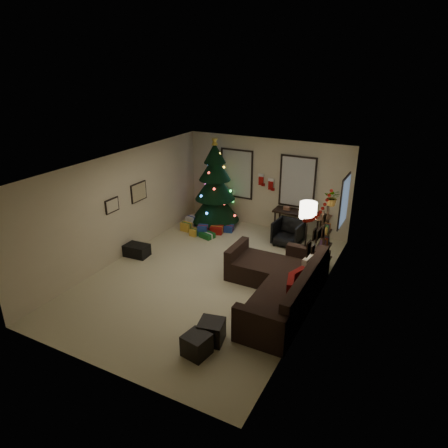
{
  "coord_description": "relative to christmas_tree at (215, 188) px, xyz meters",
  "views": [
    {
      "loc": [
        4.21,
        -7.31,
        4.82
      ],
      "look_at": [
        0.1,
        0.6,
        1.15
      ],
      "focal_mm": 32.64,
      "sensor_mm": 36.0,
      "label": 1
    }
  ],
  "objects": [
    {
      "name": "floor",
      "position": [
        1.46,
        -3.01,
        -1.14
      ],
      "size": [
        7.0,
        7.0,
        0.0
      ],
      "primitive_type": "plane",
      "color": "beige",
      "rests_on": "ground"
    },
    {
      "name": "ceiling",
      "position": [
        1.46,
        -3.01,
        1.56
      ],
      "size": [
        7.0,
        7.0,
        0.0
      ],
      "primitive_type": "plane",
      "rotation": [
        3.14,
        0.0,
        0.0
      ],
      "color": "white",
      "rests_on": "floor"
    },
    {
      "name": "wall_back",
      "position": [
        1.46,
        0.49,
        0.21
      ],
      "size": [
        5.0,
        0.0,
        5.0
      ],
      "primitive_type": "plane",
      "rotation": [
        1.57,
        0.0,
        0.0
      ],
      "color": "beige",
      "rests_on": "floor"
    },
    {
      "name": "wall_front",
      "position": [
        1.46,
        -6.51,
        0.21
      ],
      "size": [
        5.0,
        0.0,
        5.0
      ],
      "primitive_type": "plane",
      "rotation": [
        -1.57,
        0.0,
        0.0
      ],
      "color": "beige",
      "rests_on": "floor"
    },
    {
      "name": "wall_left",
      "position": [
        -1.04,
        -3.01,
        0.21
      ],
      "size": [
        0.0,
        7.0,
        7.0
      ],
      "primitive_type": "plane",
      "rotation": [
        1.57,
        0.0,
        1.57
      ],
      "color": "beige",
      "rests_on": "floor"
    },
    {
      "name": "wall_right",
      "position": [
        3.96,
        -3.01,
        0.21
      ],
      "size": [
        0.0,
        7.0,
        7.0
      ],
      "primitive_type": "plane",
      "rotation": [
        1.57,
        0.0,
        -1.57
      ],
      "color": "beige",
      "rests_on": "floor"
    },
    {
      "name": "window_back_left",
      "position": [
        0.51,
        0.46,
        0.41
      ],
      "size": [
        1.05,
        0.06,
        1.5
      ],
      "color": "#728CB2",
      "rests_on": "wall_back"
    },
    {
      "name": "window_back_right",
      "position": [
        2.41,
        0.46,
        0.41
      ],
      "size": [
        1.05,
        0.06,
        1.5
      ],
      "color": "#728CB2",
      "rests_on": "wall_back"
    },
    {
      "name": "window_right_wall",
      "position": [
        3.93,
        -0.46,
        0.36
      ],
      "size": [
        0.06,
        0.9,
        1.3
      ],
      "color": "#728CB2",
      "rests_on": "wall_right"
    },
    {
      "name": "christmas_tree",
      "position": [
        0.0,
        0.0,
        0.0
      ],
      "size": [
        1.48,
        1.48,
        2.75
      ],
      "rotation": [
        0.0,
        0.0,
        -0.27
      ],
      "color": "black",
      "rests_on": "floor"
    },
    {
      "name": "presents",
      "position": [
        0.04,
        -0.78,
        -1.02
      ],
      "size": [
        1.5,
        1.01,
        0.3
      ],
      "rotation": [
        0.0,
        0.0,
        -0.35
      ],
      "color": "gold",
      "rests_on": "floor"
    },
    {
      "name": "sofa",
      "position": [
        3.26,
        -3.14,
        -0.83
      ],
      "size": [
        2.13,
        3.08,
        0.93
      ],
      "color": "black",
      "rests_on": "floor"
    },
    {
      "name": "pillow_red_a",
      "position": [
        3.67,
        -3.69,
        -0.5
      ],
      "size": [
        0.24,
        0.48,
        0.47
      ],
      "primitive_type": "cube",
      "rotation": [
        0.0,
        0.0,
        0.25
      ],
      "color": "maroon",
      "rests_on": "sofa"
    },
    {
      "name": "pillow_red_b",
      "position": [
        3.67,
        -3.26,
        -0.5
      ],
      "size": [
        0.26,
        0.46,
        0.45
      ],
      "primitive_type": "cube",
      "rotation": [
        0.0,
        0.0,
        -0.34
      ],
      "color": "maroon",
      "rests_on": "sofa"
    },
    {
      "name": "pillow_cream",
      "position": [
        3.67,
        -2.52,
        -0.51
      ],
      "size": [
        0.17,
        0.39,
        0.38
      ],
      "primitive_type": "cube",
      "rotation": [
        0.0,
        0.0,
        -0.15
      ],
      "color": "beige",
      "rests_on": "sofa"
    },
    {
      "name": "ottoman_near",
      "position": [
        2.66,
        -5.03,
        -0.93
      ],
      "size": [
        0.52,
        0.52,
        0.42
      ],
      "primitive_type": "cube",
      "rotation": [
        0.0,
        0.0,
        0.21
      ],
      "color": "black",
      "rests_on": "floor"
    },
    {
      "name": "ottoman_far",
      "position": [
        2.61,
        -5.46,
        -0.94
      ],
      "size": [
        0.48,
        0.48,
        0.4
      ],
      "primitive_type": "cube",
      "rotation": [
        0.0,
        0.0,
        -0.17
      ],
      "color": "black",
      "rests_on": "floor"
    },
    {
      "name": "desk",
      "position": [
        2.57,
        0.21,
        -0.47
      ],
      "size": [
        1.41,
        0.5,
        0.76
      ],
      "color": "black",
      "rests_on": "floor"
    },
    {
      "name": "desk_chair",
      "position": [
        2.52,
        -0.44,
        -0.79
      ],
      "size": [
        0.73,
        0.69,
        0.7
      ],
      "primitive_type": "imported",
      "rotation": [
        0.0,
        0.0,
        -0.07
      ],
      "color": "black",
      "rests_on": "floor"
    },
    {
      "name": "bookshelf",
      "position": [
        3.76,
        -1.45,
        -0.37
      ],
      "size": [
        0.3,
        0.47,
        1.58
      ],
      "color": "black",
      "rests_on": "floor"
    },
    {
      "name": "potted_plant",
      "position": [
        3.76,
        -1.12,
        0.69
      ],
      "size": [
        0.52,
        0.47,
        0.53
      ],
      "primitive_type": "imported",
      "rotation": [
        0.0,
        0.0,
        0.11
      ],
      "color": "#4C4C4C",
      "rests_on": "bookshelf"
    },
    {
      "name": "floor_lamp",
      "position": [
        3.41,
        -1.88,
        0.39
      ],
      "size": [
        0.39,
        0.39,
        1.83
      ],
      "rotation": [
        0.0,
        0.0,
        0.19
      ],
      "color": "black",
      "rests_on": "floor"
    },
    {
      "name": "art_map",
      "position": [
        -1.02,
        -2.3,
        0.4
      ],
      "size": [
        0.04,
        0.6,
        0.5
      ],
      "color": "black",
      "rests_on": "wall_left"
    },
    {
      "name": "art_abstract",
      "position": [
        -1.02,
        -3.33,
        0.35
      ],
      "size": [
        0.04,
        0.45,
        0.35
      ],
      "color": "black",
      "rests_on": "wall_left"
    },
    {
      "name": "gallery",
      "position": [
        3.94,
        -3.08,
        0.43
      ],
      "size": [
        0.03,
        1.25,
        0.54
      ],
      "color": "black",
      "rests_on": "wall_right"
    },
    {
      "name": "garland",
      "position": [
        3.91,
        -2.99,
        0.98
      ],
      "size": [
        0.08,
        1.9,
        0.3
      ],
      "primitive_type": null,
      "color": "#A5140C",
      "rests_on": "wall_right"
    },
    {
      "name": "stocking_left",
      "position": [
        1.31,
        0.44,
        0.34
      ],
      "size": [
        0.2,
        0.05,
        0.36
      ],
      "color": "#990F0C",
      "rests_on": "wall_back"
    },
    {
      "name": "stocking_right",
      "position": [
        1.64,
        0.38,
        0.26
      ],
      "size": [
        0.2,
        0.05,
        0.36
      ],
      "color": "#990F0C",
      "rests_on": "wall_back"
    },
    {
      "name": "storage_bin",
      "position": [
        -0.75,
        -2.91,
        -0.98
      ],
      "size": [
        0.65,
        0.46,
        0.31
      ],
      "primitive_type": "cube",
      "rotation": [
        0.0,
        0.0,
        0.07
      ],
      "color": "black",
      "rests_on": "floor"
    }
  ]
}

